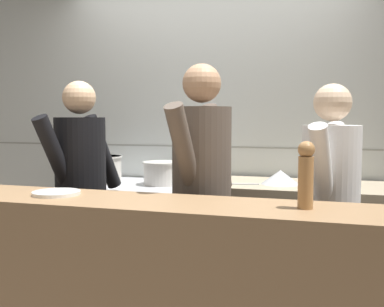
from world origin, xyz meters
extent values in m
cube|color=silver|center=(0.00, 1.35, 1.30)|extent=(8.00, 0.06, 2.60)
cube|color=gray|center=(0.00, 1.31, 1.15)|extent=(8.00, 0.00, 0.01)
cube|color=#232326|center=(-0.52, 0.95, 0.41)|extent=(1.01, 0.70, 0.83)
cube|color=#B7BABF|center=(-0.52, 0.95, 0.85)|extent=(1.03, 0.71, 0.04)
cube|color=#B7BABF|center=(-0.52, 0.61, 0.48)|extent=(0.90, 0.03, 0.10)
cube|color=gray|center=(0.70, 0.95, 0.46)|extent=(1.35, 0.65, 0.92)
cube|color=#93704C|center=(0.18, -0.34, 0.50)|extent=(3.11, 0.45, 1.00)
cylinder|color=beige|center=(-0.79, 0.90, 0.98)|extent=(0.30, 0.30, 0.22)
cylinder|color=beige|center=(-0.79, 0.90, 1.08)|extent=(0.32, 0.32, 0.01)
cylinder|color=beige|center=(-0.30, 0.96, 0.96)|extent=(0.28, 0.28, 0.18)
cylinder|color=beige|center=(-0.30, 0.96, 1.04)|extent=(0.30, 0.30, 0.01)
cone|color=#B7BABF|center=(0.62, 0.91, 0.97)|extent=(0.28, 0.28, 0.10)
cube|color=#B7BABF|center=(0.36, 0.82, 0.92)|extent=(0.25, 0.09, 0.01)
cube|color=black|center=(0.18, 0.78, 0.93)|extent=(0.11, 0.05, 0.02)
cylinder|color=white|center=(-0.41, -0.32, 1.01)|extent=(0.25, 0.25, 0.02)
cylinder|color=#AD7A47|center=(0.84, -0.32, 1.11)|extent=(0.07, 0.07, 0.23)
sphere|color=#AD7A47|center=(0.84, -0.32, 1.26)|extent=(0.07, 0.07, 0.07)
cube|color=black|center=(-0.63, 0.29, 0.38)|extent=(0.33, 0.26, 0.76)
cylinder|color=black|center=(-0.63, 0.29, 1.08)|extent=(0.42, 0.42, 0.63)
sphere|color=#D8AD84|center=(-0.63, 0.29, 1.53)|extent=(0.22, 0.22, 0.22)
cylinder|color=black|center=(-0.56, 0.47, 1.15)|extent=(0.20, 0.33, 0.53)
cylinder|color=black|center=(-0.69, 0.10, 1.15)|extent=(0.20, 0.33, 0.53)
cube|color=black|center=(0.23, 0.19, 0.40)|extent=(0.33, 0.25, 0.80)
cylinder|color=brown|center=(0.23, 0.19, 1.13)|extent=(0.41, 0.41, 0.66)
sphere|color=tan|center=(0.23, 0.19, 1.59)|extent=(0.23, 0.23, 0.23)
cylinder|color=brown|center=(0.27, 0.39, 1.21)|extent=(0.17, 0.35, 0.55)
cylinder|color=brown|center=(0.19, -0.01, 1.21)|extent=(0.17, 0.35, 0.55)
cube|color=black|center=(0.96, 0.29, 0.37)|extent=(0.31, 0.24, 0.74)
cylinder|color=white|center=(0.96, 0.29, 1.05)|extent=(0.39, 0.39, 0.61)
sphere|color=beige|center=(0.96, 0.29, 1.48)|extent=(0.21, 0.21, 0.21)
cylinder|color=white|center=(1.00, 0.47, 1.12)|extent=(0.17, 0.32, 0.51)
cylinder|color=white|center=(0.91, 0.10, 1.12)|extent=(0.17, 0.32, 0.51)
camera|label=1|loc=(0.92, -2.33, 1.40)|focal=42.00mm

